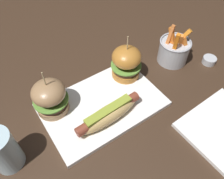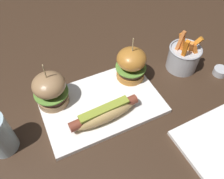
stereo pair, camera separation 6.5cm
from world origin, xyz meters
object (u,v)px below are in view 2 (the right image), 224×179
Objects in this scene: hot_dog at (104,113)px; slider_right at (131,64)px; platter_main at (102,104)px; sauce_ramekin at (220,71)px; slider_left at (50,90)px; fries_bucket at (183,57)px.

hot_dog is 0.18m from slider_right.
platter_main is 7.56× the size of sauce_ramekin.
slider_left is at bearing 152.79° from platter_main.
slider_left reaches higher than hot_dog.
platter_main is 0.07m from hot_dog.
platter_main is 0.41m from sauce_ramekin.
hot_dog is at bearing -141.61° from slider_right.
platter_main is 2.34× the size of slider_left.
slider_left is (-0.13, 0.06, 0.06)m from platter_main.
slider_right is at bearing 172.54° from fries_bucket.
slider_right is at bearing 24.09° from platter_main.
slider_right is (0.13, 0.06, 0.06)m from platter_main.
slider_left reaches higher than fries_bucket.
hot_dog is at bearing -164.95° from fries_bucket.
hot_dog is at bearing -47.30° from slider_left.
fries_bucket is at bearing -7.46° from slider_right.
sauce_ramekin is (0.53, -0.12, -0.05)m from slider_left.
sauce_ramekin is at bearing 0.57° from hot_dog.
slider_left is at bearing 132.70° from hot_dog.
slider_right is 0.19m from fries_bucket.
hot_dog reaches higher than platter_main.
fries_bucket is 3.07× the size of sauce_ramekin.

